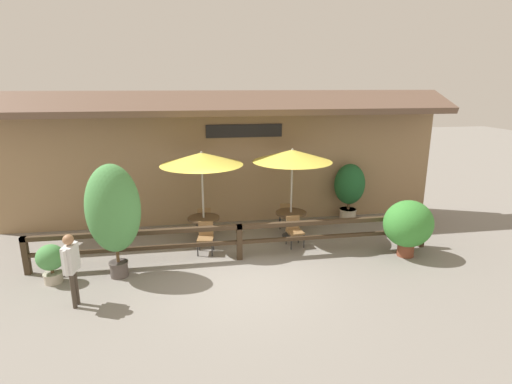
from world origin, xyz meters
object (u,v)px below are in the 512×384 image
(patio_umbrella_near, at_px, (202,159))
(chair_near_streetside, at_px, (206,236))
(chair_middle_wallside, at_px, (286,214))
(potted_plant_tall_tropical, at_px, (408,225))
(patio_umbrella_middle, at_px, (292,156))
(pedestrian, at_px, (71,261))
(dining_table_near, at_px, (204,223))
(dining_table_middle, at_px, (291,217))
(potted_plant_entrance_palm, at_px, (113,210))
(potted_plant_corner_fern, at_px, (349,187))
(chair_middle_streetside, at_px, (294,230))
(potted_plant_broad_leaf, at_px, (51,261))
(chair_near_wallside, at_px, (204,219))

(patio_umbrella_near, bearing_deg, chair_near_streetside, -88.85)
(chair_middle_wallside, distance_m, potted_plant_tall_tropical, 3.72)
(patio_umbrella_middle, height_order, pedestrian, patio_umbrella_middle)
(dining_table_near, relative_size, potted_plant_tall_tropical, 0.60)
(dining_table_near, distance_m, dining_table_middle, 2.58)
(chair_near_streetside, bearing_deg, pedestrian, -131.42)
(chair_near_streetside, bearing_deg, dining_table_middle, 26.10)
(patio_umbrella_middle, height_order, chair_middle_wallside, patio_umbrella_middle)
(potted_plant_entrance_palm, height_order, potted_plant_corner_fern, potted_plant_entrance_palm)
(pedestrian, bearing_deg, potted_plant_entrance_palm, -21.48)
(chair_middle_wallside, bearing_deg, dining_table_middle, 98.32)
(potted_plant_tall_tropical, bearing_deg, chair_middle_streetside, 156.89)
(patio_umbrella_near, relative_size, potted_plant_broad_leaf, 2.87)
(potted_plant_corner_fern, bearing_deg, chair_middle_wallside, -169.66)
(patio_umbrella_middle, height_order, dining_table_middle, patio_umbrella_middle)
(dining_table_near, xyz_separation_m, chair_middle_streetside, (2.50, -0.64, -0.14))
(chair_near_streetside, xyz_separation_m, dining_table_middle, (2.56, 0.79, 0.14))
(patio_umbrella_middle, bearing_deg, dining_table_near, -178.35)
(chair_near_streetside, relative_size, potted_plant_broad_leaf, 0.91)
(potted_plant_tall_tropical, bearing_deg, dining_table_near, 160.97)
(dining_table_middle, bearing_deg, pedestrian, -149.88)
(chair_middle_streetside, bearing_deg, chair_middle_wallside, 77.84)
(potted_plant_tall_tropical, bearing_deg, patio_umbrella_near, 160.97)
(patio_umbrella_near, height_order, potted_plant_corner_fern, patio_umbrella_near)
(chair_middle_wallside, bearing_deg, potted_plant_corner_fern, -158.96)
(potted_plant_broad_leaf, height_order, potted_plant_tall_tropical, potted_plant_tall_tropical)
(chair_near_streetside, height_order, chair_middle_wallside, same)
(dining_table_middle, relative_size, pedestrian, 0.58)
(dining_table_near, distance_m, patio_umbrella_middle, 3.17)
(chair_near_wallside, bearing_deg, potted_plant_entrance_palm, 46.55)
(dining_table_near, bearing_deg, potted_plant_broad_leaf, -152.25)
(potted_plant_entrance_palm, bearing_deg, chair_middle_wallside, 28.78)
(patio_umbrella_near, height_order, chair_near_wallside, patio_umbrella_near)
(dining_table_middle, relative_size, chair_middle_streetside, 1.08)
(chair_middle_wallside, height_order, potted_plant_corner_fern, potted_plant_corner_fern)
(chair_middle_wallside, bearing_deg, patio_umbrella_middle, 98.32)
(pedestrian, bearing_deg, chair_middle_streetside, -58.65)
(dining_table_middle, bearing_deg, patio_umbrella_middle, -90.00)
(chair_near_streetside, xyz_separation_m, potted_plant_tall_tropical, (5.23, -1.09, 0.41))
(dining_table_near, relative_size, potted_plant_corner_fern, 0.48)
(potted_plant_corner_fern, bearing_deg, patio_umbrella_near, -166.15)
(patio_umbrella_near, distance_m, chair_middle_streetside, 3.25)
(dining_table_middle, height_order, pedestrian, pedestrian)
(potted_plant_tall_tropical, bearing_deg, pedestrian, -171.44)
(potted_plant_entrance_palm, distance_m, pedestrian, 1.53)
(patio_umbrella_middle, xyz_separation_m, dining_table_middle, (0.00, 0.00, -1.84))
(chair_middle_streetside, relative_size, potted_plant_entrance_palm, 0.31)
(potted_plant_broad_leaf, bearing_deg, chair_middle_streetside, 11.46)
(chair_near_streetside, relative_size, chair_middle_streetside, 1.00)
(chair_near_wallside, bearing_deg, chair_middle_streetside, 147.83)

